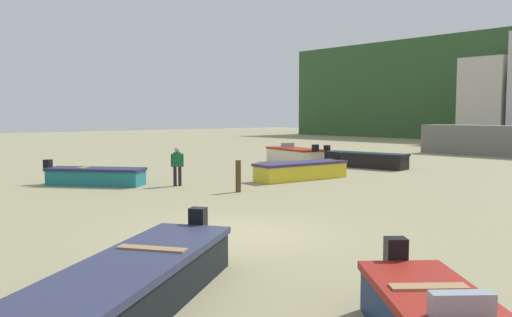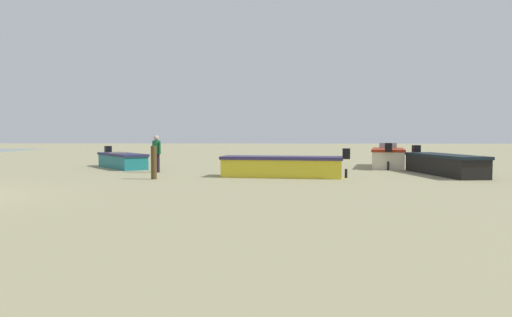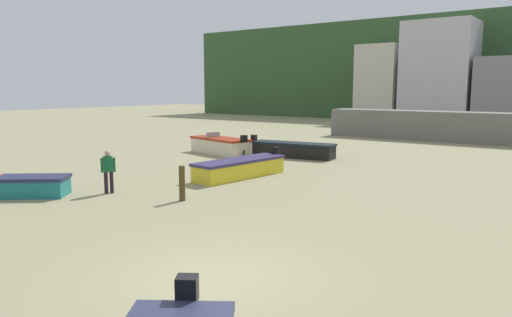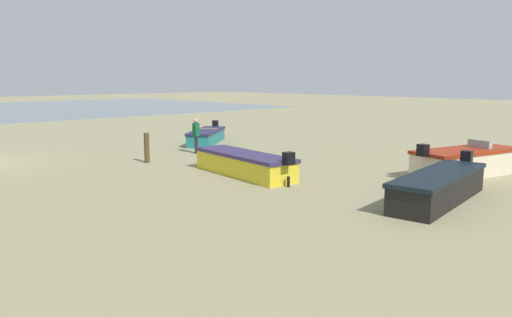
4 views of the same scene
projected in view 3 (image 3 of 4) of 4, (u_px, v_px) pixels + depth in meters
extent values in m
plane|color=gray|center=(217.00, 278.00, 9.87)|extent=(160.00, 160.00, 0.00)
cube|color=slate|center=(434.00, 126.00, 36.10)|extent=(16.06, 2.40, 2.19)
cube|color=beige|center=(384.00, 84.00, 55.83)|extent=(4.64, 6.89, 8.79)
cube|color=#BBB8BF|center=(440.00, 74.00, 51.75)|extent=(7.09, 6.23, 10.97)
cube|color=gray|center=(508.00, 92.00, 48.34)|extent=(5.65, 6.75, 6.99)
cube|color=beige|center=(220.00, 147.00, 28.77)|extent=(4.36, 2.39, 0.83)
cube|color=maroon|center=(220.00, 139.00, 28.71)|extent=(4.48, 2.49, 0.12)
cube|color=black|center=(244.00, 139.00, 27.00)|extent=(0.35, 0.38, 0.40)
cylinder|color=black|center=(244.00, 154.00, 27.12)|extent=(0.12, 0.12, 0.41)
cube|color=#8C9EA8|center=(213.00, 135.00, 29.22)|extent=(0.40, 0.90, 0.28)
cube|color=black|center=(293.00, 151.00, 27.18)|extent=(4.81, 1.80, 0.72)
cube|color=black|center=(293.00, 144.00, 27.12)|extent=(4.92, 1.90, 0.12)
cube|color=black|center=(254.00, 138.00, 28.26)|extent=(0.32, 0.36, 0.40)
cylinder|color=black|center=(254.00, 151.00, 28.37)|extent=(0.11, 0.11, 0.36)
cube|color=#1B7074|center=(10.00, 188.00, 17.31)|extent=(3.85, 3.38, 0.61)
cube|color=#212446|center=(9.00, 178.00, 17.26)|extent=(3.98, 3.51, 0.12)
cube|color=gold|center=(240.00, 169.00, 21.06)|extent=(1.78, 4.68, 0.69)
cube|color=#322A54|center=(240.00, 160.00, 21.00)|extent=(1.87, 4.79, 0.12)
cube|color=black|center=(276.00, 151.00, 22.77)|extent=(0.35, 0.32, 0.40)
cylinder|color=black|center=(276.00, 167.00, 22.87)|extent=(0.11, 0.11, 0.34)
cube|color=black|center=(187.00, 289.00, 7.16)|extent=(0.42, 0.41, 0.40)
cylinder|color=#49391C|center=(182.00, 183.00, 16.59)|extent=(0.21, 0.21, 1.23)
cylinder|color=black|center=(112.00, 182.00, 17.84)|extent=(0.20, 0.20, 0.82)
cylinder|color=black|center=(106.00, 183.00, 17.77)|extent=(0.20, 0.20, 0.82)
cylinder|color=#13552F|center=(108.00, 164.00, 17.70)|extent=(0.47, 0.47, 0.58)
cylinder|color=#13552F|center=(114.00, 165.00, 17.78)|extent=(0.13, 0.13, 0.54)
cylinder|color=#13552F|center=(102.00, 165.00, 17.64)|extent=(0.13, 0.13, 0.54)
sphere|color=tan|center=(108.00, 153.00, 17.65)|extent=(0.31, 0.31, 0.22)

